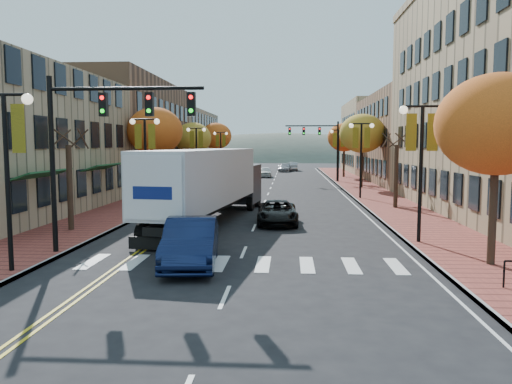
# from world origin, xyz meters

# --- Properties ---
(ground) EXTENTS (200.00, 200.00, 0.00)m
(ground) POSITION_xyz_m (0.00, 0.00, 0.00)
(ground) COLOR black
(ground) RESTS_ON ground
(sidewalk_left) EXTENTS (4.00, 85.00, 0.15)m
(sidewalk_left) POSITION_xyz_m (-9.00, 32.50, 0.07)
(sidewalk_left) COLOR brown
(sidewalk_left) RESTS_ON ground
(sidewalk_right) EXTENTS (4.00, 85.00, 0.15)m
(sidewalk_right) POSITION_xyz_m (9.00, 32.50, 0.07)
(sidewalk_right) COLOR brown
(sidewalk_right) RESTS_ON ground
(building_left_mid) EXTENTS (12.00, 24.00, 11.00)m
(building_left_mid) POSITION_xyz_m (-17.00, 36.00, 5.50)
(building_left_mid) COLOR brown
(building_left_mid) RESTS_ON ground
(building_left_far) EXTENTS (12.00, 26.00, 9.50)m
(building_left_far) POSITION_xyz_m (-17.00, 61.00, 4.75)
(building_left_far) COLOR #9E8966
(building_left_far) RESTS_ON ground
(building_right_mid) EXTENTS (15.00, 24.00, 10.00)m
(building_right_mid) POSITION_xyz_m (18.50, 42.00, 5.00)
(building_right_mid) COLOR brown
(building_right_mid) RESTS_ON ground
(building_right_far) EXTENTS (15.00, 20.00, 11.00)m
(building_right_far) POSITION_xyz_m (18.50, 64.00, 5.50)
(building_right_far) COLOR #9E8966
(building_right_far) RESTS_ON ground
(tree_left_a) EXTENTS (0.28, 0.28, 4.20)m
(tree_left_a) POSITION_xyz_m (-9.00, 8.00, 2.25)
(tree_left_a) COLOR #382619
(tree_left_a) RESTS_ON sidewalk_left
(tree_left_b) EXTENTS (4.48, 4.48, 7.21)m
(tree_left_b) POSITION_xyz_m (-9.00, 24.00, 5.45)
(tree_left_b) COLOR #382619
(tree_left_b) RESTS_ON sidewalk_left
(tree_left_c) EXTENTS (4.16, 4.16, 6.69)m
(tree_left_c) POSITION_xyz_m (-9.00, 40.00, 5.05)
(tree_left_c) COLOR #382619
(tree_left_c) RESTS_ON sidewalk_left
(tree_left_d) EXTENTS (4.61, 4.61, 7.42)m
(tree_left_d) POSITION_xyz_m (-9.00, 58.00, 5.60)
(tree_left_d) COLOR #382619
(tree_left_d) RESTS_ON sidewalk_left
(tree_right_a) EXTENTS (4.16, 4.16, 6.69)m
(tree_right_a) POSITION_xyz_m (9.00, 2.00, 5.05)
(tree_right_a) COLOR #382619
(tree_right_a) RESTS_ON sidewalk_right
(tree_right_b) EXTENTS (0.28, 0.28, 4.20)m
(tree_right_b) POSITION_xyz_m (9.00, 18.00, 2.25)
(tree_right_b) COLOR #382619
(tree_right_b) RESTS_ON sidewalk_right
(tree_right_c) EXTENTS (4.48, 4.48, 7.21)m
(tree_right_c) POSITION_xyz_m (9.00, 34.00, 5.45)
(tree_right_c) COLOR #382619
(tree_right_c) RESTS_ON sidewalk_right
(tree_right_d) EXTENTS (4.35, 4.35, 7.00)m
(tree_right_d) POSITION_xyz_m (9.00, 50.00, 5.29)
(tree_right_d) COLOR #382619
(tree_right_d) RESTS_ON sidewalk_right
(lamp_left_a) EXTENTS (1.96, 0.36, 6.05)m
(lamp_left_a) POSITION_xyz_m (-7.50, 0.00, 4.29)
(lamp_left_a) COLOR black
(lamp_left_a) RESTS_ON ground
(lamp_left_b) EXTENTS (1.96, 0.36, 6.05)m
(lamp_left_b) POSITION_xyz_m (-7.50, 16.00, 4.29)
(lamp_left_b) COLOR black
(lamp_left_b) RESTS_ON ground
(lamp_left_c) EXTENTS (1.96, 0.36, 6.05)m
(lamp_left_c) POSITION_xyz_m (-7.50, 34.00, 4.29)
(lamp_left_c) COLOR black
(lamp_left_c) RESTS_ON ground
(lamp_left_d) EXTENTS (1.96, 0.36, 6.05)m
(lamp_left_d) POSITION_xyz_m (-7.50, 52.00, 4.29)
(lamp_left_d) COLOR black
(lamp_left_d) RESTS_ON ground
(lamp_right_a) EXTENTS (1.96, 0.36, 6.05)m
(lamp_right_a) POSITION_xyz_m (7.50, 6.00, 4.29)
(lamp_right_a) COLOR black
(lamp_right_a) RESTS_ON ground
(lamp_right_b) EXTENTS (1.96, 0.36, 6.05)m
(lamp_right_b) POSITION_xyz_m (7.50, 24.00, 4.29)
(lamp_right_b) COLOR black
(lamp_right_b) RESTS_ON ground
(lamp_right_c) EXTENTS (1.96, 0.36, 6.05)m
(lamp_right_c) POSITION_xyz_m (7.50, 42.00, 4.29)
(lamp_right_c) COLOR black
(lamp_right_c) RESTS_ON ground
(traffic_mast_near) EXTENTS (6.10, 0.35, 7.00)m
(traffic_mast_near) POSITION_xyz_m (-5.48, 3.00, 4.92)
(traffic_mast_near) COLOR black
(traffic_mast_near) RESTS_ON ground
(traffic_mast_far) EXTENTS (6.10, 0.34, 7.00)m
(traffic_mast_far) POSITION_xyz_m (5.48, 42.00, 4.92)
(traffic_mast_far) COLOR black
(traffic_mast_far) RESTS_ON ground
(semi_truck) EXTENTS (4.73, 16.65, 4.11)m
(semi_truck) POSITION_xyz_m (-2.52, 11.39, 2.40)
(semi_truck) COLOR black
(semi_truck) RESTS_ON ground
(navy_sedan) EXTENTS (2.36, 5.34, 1.70)m
(navy_sedan) POSITION_xyz_m (-1.71, 1.70, 0.85)
(navy_sedan) COLOR #0D1636
(navy_sedan) RESTS_ON ground
(black_suv) EXTENTS (2.34, 4.76, 1.30)m
(black_suv) POSITION_xyz_m (1.20, 11.29, 0.65)
(black_suv) COLOR black
(black_suv) RESTS_ON ground
(car_far_white) EXTENTS (1.89, 4.19, 1.40)m
(car_far_white) POSITION_xyz_m (-1.35, 50.86, 0.70)
(car_far_white) COLOR silver
(car_far_white) RESTS_ON ground
(car_far_silver) EXTENTS (2.32, 4.70, 1.31)m
(car_far_silver) POSITION_xyz_m (1.18, 64.34, 0.66)
(car_far_silver) COLOR #97979E
(car_far_silver) RESTS_ON ground
(car_far_oncoming) EXTENTS (1.50, 4.31, 1.42)m
(car_far_oncoming) POSITION_xyz_m (2.53, 67.61, 0.71)
(car_far_oncoming) COLOR #B3B1B9
(car_far_oncoming) RESTS_ON ground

